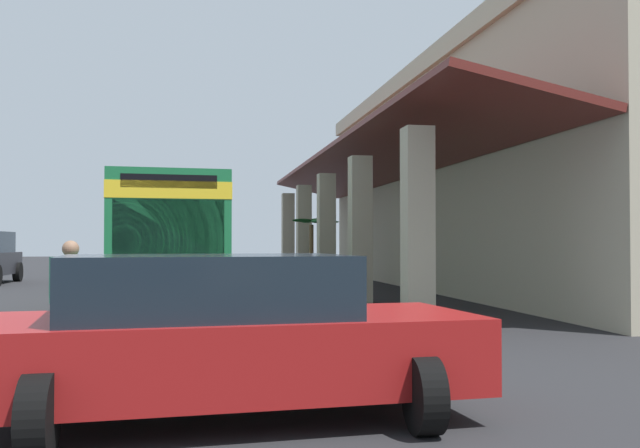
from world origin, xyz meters
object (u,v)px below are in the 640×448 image
object	(u,v)px
parked_sedan_red	(223,336)
pedestrian	(70,296)
transit_bus	(157,232)
potted_palm	(312,269)

from	to	relation	value
parked_sedan_red	pedestrian	xyz separation A→B (m)	(-3.29, -1.83, 0.14)
parked_sedan_red	transit_bus	bearing A→B (deg)	-174.90
transit_bus	potted_palm	size ratio (longest dim) A/B	4.57
transit_bus	potted_palm	world-z (taller)	transit_bus
parked_sedan_red	potted_palm	distance (m)	20.99
parked_sedan_red	potted_palm	xyz separation A→B (m)	(-20.59, 4.09, -0.18)
pedestrian	potted_palm	distance (m)	18.29
parked_sedan_red	potted_palm	bearing A→B (deg)	168.77
parked_sedan_red	potted_palm	size ratio (longest dim) A/B	1.82
transit_bus	parked_sedan_red	size ratio (longest dim) A/B	2.51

